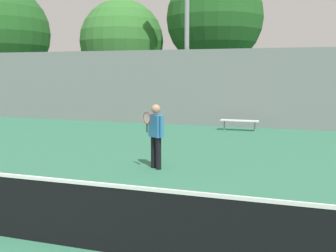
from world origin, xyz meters
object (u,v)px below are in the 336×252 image
at_px(bench_courtside_near, 239,121).
at_px(tree_green_tall, 1,34).
at_px(tree_dark_dense, 122,42).
at_px(tennis_net, 41,209).
at_px(tree_green_broad, 215,19).
at_px(tennis_player, 156,132).

distance_m(bench_courtside_near, tree_green_tall, 17.76).
bearing_deg(tree_dark_dense, tennis_net, -69.23).
xyz_separation_m(bench_courtside_near, tree_green_tall, (-16.38, 5.11, 4.57)).
bearing_deg(tree_dark_dense, tree_green_broad, 5.15).
height_order(bench_courtside_near, tree_green_broad, tree_green_broad).
xyz_separation_m(tree_green_tall, tree_dark_dense, (8.24, 0.93, -0.66)).
bearing_deg(tree_green_tall, tennis_player, -39.19).
bearing_deg(tennis_net, bench_courtside_near, 83.81).
xyz_separation_m(tennis_player, tree_green_tall, (-15.20, 12.39, 4.01)).
bearing_deg(tree_green_tall, tennis_net, -48.60).
relative_size(tree_green_broad, tree_dark_dense, 1.22).
xyz_separation_m(tennis_player, tree_green_broad, (-1.26, 13.83, 4.59)).
relative_size(tennis_net, tennis_player, 6.74).
xyz_separation_m(tree_green_tall, tree_green_broad, (13.94, 1.44, 0.58)).
distance_m(tennis_player, tree_green_broad, 14.63).
bearing_deg(tennis_player, tree_green_broad, 129.53).
bearing_deg(tennis_player, tree_green_tall, 175.15).
height_order(tennis_player, tree_green_broad, tree_green_broad).
height_order(bench_courtside_near, tree_dark_dense, tree_dark_dense).
relative_size(tennis_player, bench_courtside_near, 1.04).
xyz_separation_m(tennis_net, tree_green_tall, (-15.08, 17.11, 4.47)).
distance_m(tennis_player, tree_green_tall, 20.01).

